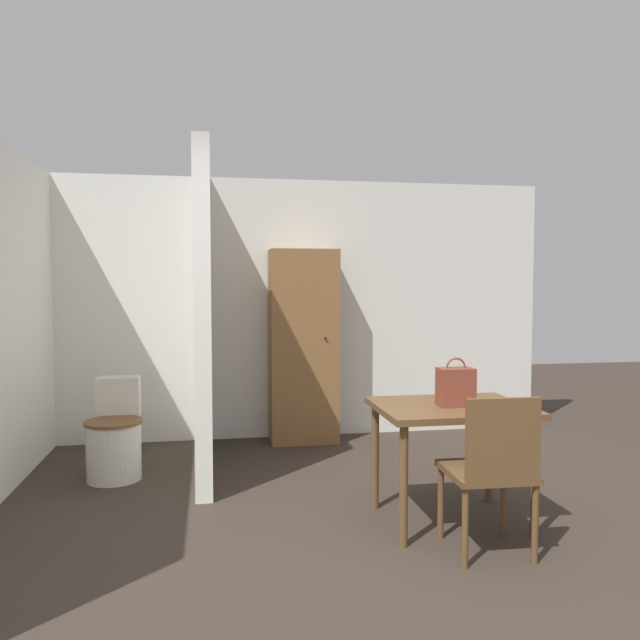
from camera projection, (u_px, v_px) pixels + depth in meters
ground_plane at (368, 613)px, 2.84m from camera, size 16.00×16.00×0.00m
wall_back at (282, 309)px, 6.10m from camera, size 5.23×0.12×2.50m
partition_wall at (204, 314)px, 5.04m from camera, size 0.12×1.77×2.50m
dining_table at (451, 420)px, 3.89m from camera, size 0.93×0.74×0.74m
wooden_chair at (492, 467)px, 3.40m from camera, size 0.47×0.47×0.90m
toilet at (115, 439)px, 4.80m from camera, size 0.43×0.58×0.75m
handbag at (456, 387)px, 3.84m from camera, size 0.22×0.14×0.30m
wooden_cabinet at (303, 346)px, 5.88m from camera, size 0.63×0.40×1.82m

